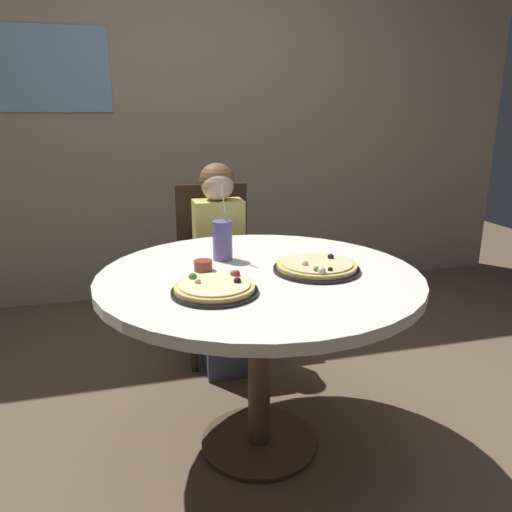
{
  "coord_description": "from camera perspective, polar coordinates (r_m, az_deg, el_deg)",
  "views": [
    {
      "loc": [
        -0.47,
        -1.7,
        1.32
      ],
      "look_at": [
        0.0,
        0.05,
        0.8
      ],
      "focal_mm": 34.58,
      "sensor_mm": 36.0,
      "label": 1
    }
  ],
  "objects": [
    {
      "name": "dining_table",
      "position": [
        1.89,
        0.39,
        -4.73
      ],
      "size": [
        1.21,
        1.21,
        0.75
      ],
      "color": "silver",
      "rests_on": "ground_plane"
    },
    {
      "name": "pizza_veggie",
      "position": [
        1.88,
        7.02,
        -1.25
      ],
      "size": [
        0.33,
        0.33,
        0.05
      ],
      "color": "black",
      "rests_on": "dining_table"
    },
    {
      "name": "wall_with_window",
      "position": [
        3.71,
        -8.18,
        17.89
      ],
      "size": [
        5.2,
        0.14,
        2.9
      ],
      "color": "tan",
      "rests_on": "ground_plane"
    },
    {
      "name": "chair_wooden",
      "position": [
        2.79,
        -4.68,
        -0.49
      ],
      "size": [
        0.4,
        0.4,
        0.95
      ],
      "color": "#382619",
      "rests_on": "ground_plane"
    },
    {
      "name": "ground_plane",
      "position": [
        2.2,
        0.36,
        -20.8
      ],
      "size": [
        8.0,
        8.0,
        0.0
      ],
      "primitive_type": "plane",
      "color": "brown"
    },
    {
      "name": "pizza_cheese",
      "position": [
        1.64,
        -4.78,
        -3.76
      ],
      "size": [
        0.29,
        0.29,
        0.05
      ],
      "color": "black",
      "rests_on": "dining_table"
    },
    {
      "name": "soda_cup",
      "position": [
        2.0,
        -3.89,
        1.84
      ],
      "size": [
        0.08,
        0.08,
        0.31
      ],
      "color": "#6659A5",
      "rests_on": "dining_table"
    },
    {
      "name": "sauce_bowl",
      "position": [
        1.88,
        -6.14,
        -1.1
      ],
      "size": [
        0.07,
        0.07,
        0.04
      ],
      "primitive_type": "cylinder",
      "color": "brown",
      "rests_on": "dining_table"
    },
    {
      "name": "diner_child",
      "position": [
        2.63,
        -3.96,
        -2.55
      ],
      "size": [
        0.26,
        0.41,
        1.08
      ],
      "color": "#3F4766",
      "rests_on": "ground_plane"
    }
  ]
}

